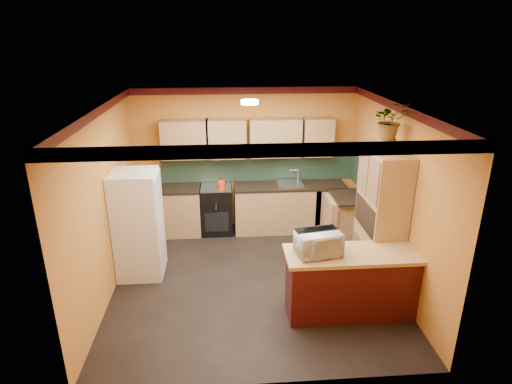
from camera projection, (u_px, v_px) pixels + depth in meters
The scene contains 15 objects.
room_shell at pixel (253, 145), 6.20m from camera, with size 4.24×4.24×2.72m.
base_cabinets_back at pixel (249, 209), 8.20m from camera, with size 3.65×0.60×0.88m, color tan.
countertop_back at pixel (249, 187), 8.04m from camera, with size 3.65×0.62×0.04m, color black.
stove at pixel (217, 209), 8.15m from camera, with size 0.58×0.58×0.91m, color black.
kettle at pixel (221, 183), 7.92m from camera, with size 0.17×0.17×0.18m, color red, non-canonical shape.
sink at pixel (290, 184), 8.08m from camera, with size 0.48×0.40×0.03m, color silver.
base_cabinets_right at pixel (348, 221), 7.68m from camera, with size 0.60×0.80×0.88m, color tan.
countertop_right at pixel (350, 197), 7.52m from camera, with size 0.62×0.80×0.04m, color black.
fridge at pixel (138, 225), 6.58m from camera, with size 0.68×0.66×1.70m, color white.
pantry at pixel (380, 221), 6.23m from camera, with size 0.48×0.90×2.10m, color tan.
fern_pot at pixel (388, 144), 5.88m from camera, with size 0.22×0.22×0.16m, color #9A4525.
fern at pixel (390, 120), 5.76m from camera, with size 0.46×0.40×0.51m, color tan.
breakfast_bar at pixel (355, 285), 5.76m from camera, with size 1.80×0.55×0.88m, color #461010.
bar_top at pixel (357, 254), 5.59m from camera, with size 1.90×0.65×0.05m, color tan.
microwave at pixel (318, 243), 5.49m from camera, with size 0.56×0.38×0.31m, color white.
Camera 1 is at (-0.40, -5.75, 3.64)m, focal length 30.00 mm.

